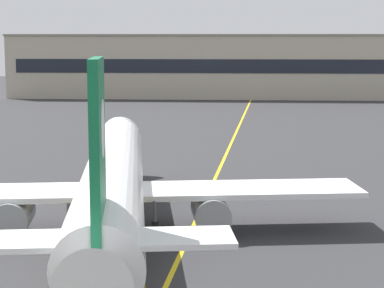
{
  "coord_description": "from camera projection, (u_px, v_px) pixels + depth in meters",
  "views": [
    {
      "loc": [
        2.17,
        -30.77,
        12.42
      ],
      "look_at": [
        -1.07,
        18.16,
        5.13
      ],
      "focal_mm": 66.78,
      "sensor_mm": 36.0,
      "label": 1
    }
  ],
  "objects": [
    {
      "name": "taxiway_centreline",
      "position": [
        213.0,
        182.0,
        61.95
      ],
      "size": [
        10.09,
        179.75,
        0.01
      ],
      "primitive_type": "cube",
      "rotation": [
        0.0,
        0.0,
        -0.05
      ],
      "color": "yellow",
      "rests_on": "ground"
    },
    {
      "name": "airliner_foreground",
      "position": [
        113.0,
        183.0,
        44.98
      ],
      "size": [
        32.36,
        41.44,
        11.65
      ],
      "color": "white",
      "rests_on": "ground"
    },
    {
      "name": "terminal_building",
      "position": [
        284.0,
        66.0,
        148.77
      ],
      "size": [
        115.24,
        12.4,
        13.23
      ],
      "color": "#B2A893",
      "rests_on": "ground"
    }
  ]
}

